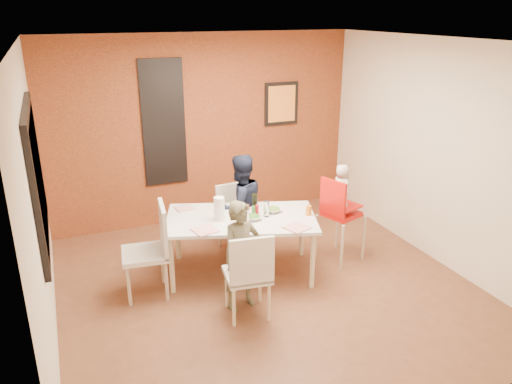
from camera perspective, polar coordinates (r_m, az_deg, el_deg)
name	(u,v)px	position (r m, az deg, el deg)	size (l,w,h in m)	color
ground	(266,286)	(5.83, 1.14, -10.69)	(4.50, 4.50, 0.00)	brown
ceiling	(268,41)	(5.01, 1.37, 16.85)	(4.50, 4.50, 0.02)	white
wall_back	(205,130)	(7.31, -5.88, 7.12)	(4.50, 0.02, 2.70)	beige
wall_front	(402,272)	(3.49, 16.36, -8.80)	(4.50, 0.02, 2.70)	beige
wall_left	(36,204)	(4.87, -23.81, -1.30)	(0.02, 4.50, 2.70)	beige
wall_right	(436,152)	(6.47, 19.89, 4.27)	(0.02, 4.50, 2.70)	beige
brick_accent_wall	(205,130)	(7.29, -5.83, 7.08)	(4.50, 0.02, 2.70)	maroon
picture_window_frame	(37,176)	(5.00, -23.78, 1.66)	(0.05, 1.70, 1.30)	black
picture_window_pane	(38,176)	(5.00, -23.61, 1.68)	(0.02, 1.55, 1.15)	black
glassblock_strip	(164,123)	(7.10, -10.52, 7.74)	(0.55, 0.03, 1.70)	silver
glassblock_surround	(164,123)	(7.09, -10.51, 7.73)	(0.60, 0.03, 1.76)	black
art_print_frame	(281,104)	(7.63, 2.92, 10.05)	(0.54, 0.03, 0.64)	black
art_print_canvas	(282,104)	(7.62, 2.96, 10.03)	(0.44, 0.01, 0.54)	#F39F36
dining_table	(241,222)	(5.82, -1.72, -3.48)	(1.94, 1.46, 0.72)	silver
chair_near	(249,272)	(5.02, -0.79, -9.12)	(0.50, 0.50, 0.96)	silver
chair_far	(234,214)	(6.50, -2.57, -2.50)	(0.43, 0.43, 0.87)	silver
chair_left	(153,245)	(5.55, -11.72, -6.00)	(0.53, 0.53, 1.04)	silver
high_chair	(339,212)	(6.21, 9.43, -2.22)	(0.58, 0.58, 1.09)	red
child_near	(241,256)	(5.20, -1.68, -7.28)	(0.43, 0.28, 1.19)	brown
child_far	(240,207)	(6.22, -1.80, -1.70)	(0.65, 0.51, 1.34)	black
toddler	(341,189)	(6.13, 9.73, 0.38)	(0.30, 0.19, 0.61)	beige
plate_near_left	(205,230)	(5.48, -5.86, -4.37)	(0.24, 0.24, 0.01)	white
plate_far_mid	(244,207)	(6.08, -1.37, -1.71)	(0.23, 0.23, 0.01)	white
plate_near_right	(297,228)	(5.53, 4.70, -4.07)	(0.24, 0.24, 0.01)	white
plate_far_left	(184,208)	(6.10, -8.19, -1.86)	(0.20, 0.20, 0.01)	silver
salad_bowl_a	(253,217)	(5.73, -0.35, -2.90)	(0.20, 0.20, 0.05)	silver
salad_bowl_b	(274,210)	(5.94, 2.01, -2.05)	(0.20, 0.20, 0.05)	silver
wine_bottle	(255,204)	(5.83, -0.15, -1.41)	(0.07, 0.07, 0.25)	black
wine_glass_a	(246,218)	(5.52, -1.16, -2.96)	(0.07, 0.07, 0.21)	white
wine_glass_b	(266,209)	(5.79, 1.20, -1.93)	(0.07, 0.07, 0.19)	white
paper_towel_roll	(219,209)	(5.70, -4.21, -1.91)	(0.12, 0.12, 0.27)	white
condiment_red	(257,211)	(5.76, 0.13, -2.20)	(0.04, 0.04, 0.16)	red
condiment_green	(253,212)	(5.74, -0.29, -2.32)	(0.04, 0.04, 0.15)	#296C24
condiment_brown	(248,211)	(5.77, -0.97, -2.19)	(0.04, 0.04, 0.15)	brown
sippy_cup	(309,210)	(5.87, 6.03, -2.11)	(0.07, 0.07, 0.12)	orange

